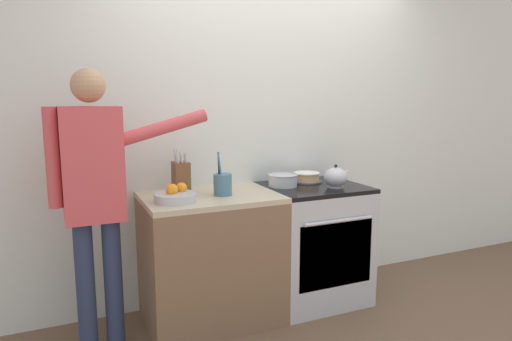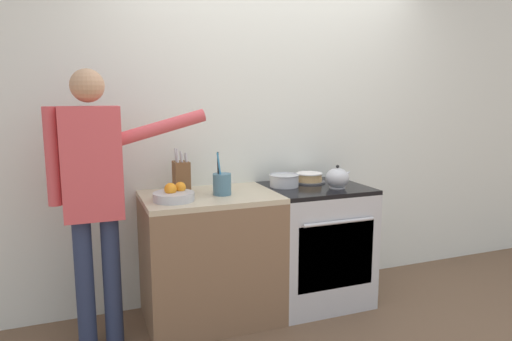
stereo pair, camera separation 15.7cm
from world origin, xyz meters
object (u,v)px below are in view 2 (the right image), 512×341
Objects in this scene: tea_kettle at (338,178)px; utensil_crock at (222,184)px; stove_range at (315,244)px; mixing_bowl at (284,180)px; person_baker at (95,185)px; knife_block at (181,176)px; layer_cake at (309,178)px; fruit_bowl at (174,195)px.

utensil_crock reaches higher than tea_kettle.
utensil_crock is at bearing -177.04° from stove_range.
stove_range is 0.54m from mixing_bowl.
person_baker is (-1.54, -0.09, 0.58)m from stove_range.
person_baker is at bearing -173.22° from mixing_bowl.
person_baker is (-0.57, -0.22, 0.02)m from knife_block.
layer_cake is 1.18× the size of tea_kettle.
knife_block is at bearing 143.81° from utensil_crock.
fruit_bowl reaches higher than mixing_bowl.
knife_block reaches higher than stove_range.
person_baker is (-0.47, 0.01, 0.10)m from fruit_bowl.
mixing_bowl is (-0.34, 0.18, -0.02)m from tea_kettle.
utensil_crock reaches higher than stove_range.
knife_block is at bearing -179.35° from layer_cake.
person_baker is (-0.81, -0.05, 0.06)m from utensil_crock.
knife_block is (-1.09, 0.24, 0.04)m from tea_kettle.
knife_block reaches higher than mixing_bowl.
utensil_crock reaches higher than layer_cake.
fruit_bowl is 0.48m from person_baker.
tea_kettle reaches higher than fruit_bowl.
stove_range is 0.90m from utensil_crock.
stove_range is 0.54m from tea_kettle.
fruit_bowl is at bearing -113.11° from knife_block.
person_baker is at bearing 179.23° from tea_kettle.
stove_range is 3.38× the size of fruit_bowl.
layer_cake is at bearing 110.40° from tea_kettle.
utensil_crock is at bearing -36.19° from knife_block.
fruit_bowl is at bearing 179.31° from tea_kettle.
tea_kettle reaches higher than stove_range.
layer_cake is at bearing 12.49° from fruit_bowl.
layer_cake is 0.94× the size of fruit_bowl.
utensil_crock is (-0.85, 0.07, 0.00)m from tea_kettle.
knife_block is at bearing 29.62° from person_baker.
stove_range is at bearing 136.84° from tea_kettle.
stove_range is 3.61× the size of layer_cake.
stove_range is 1.65m from person_baker.
tea_kettle is (0.10, -0.26, 0.04)m from layer_cake.
mixing_bowl is 0.86m from fruit_bowl.
utensil_crock is 0.17× the size of person_baker.
mixing_bowl is 0.13× the size of person_baker.
utensil_crock is at bearing -166.24° from layer_cake.
person_baker reaches higher than layer_cake.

